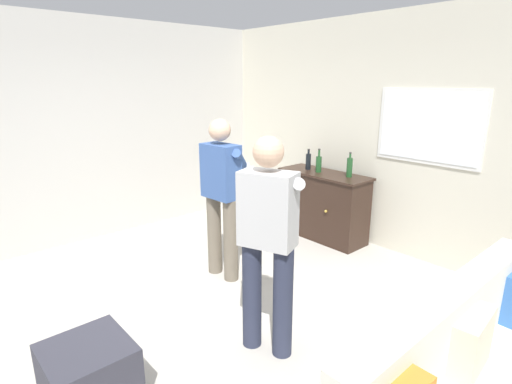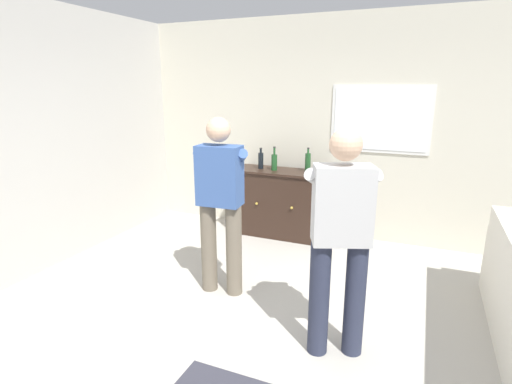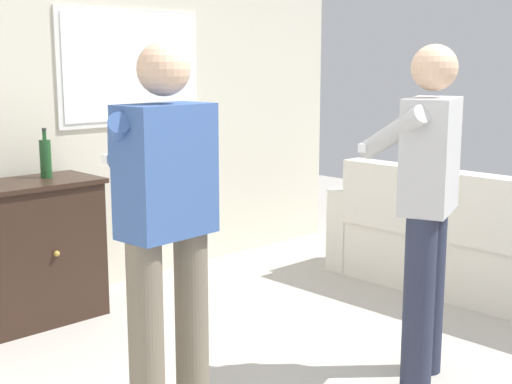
% 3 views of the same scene
% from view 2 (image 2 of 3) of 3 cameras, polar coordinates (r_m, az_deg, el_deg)
% --- Properties ---
extents(ground, '(10.40, 10.40, 0.00)m').
position_cam_2_polar(ground, '(3.34, -0.40, -20.71)').
color(ground, '#B2ADA3').
extents(wall_back_with_window, '(5.20, 0.15, 2.80)m').
position_cam_2_polar(wall_back_with_window, '(5.28, 11.40, 8.79)').
color(wall_back_with_window, beige).
rests_on(wall_back_with_window, ground).
extents(sideboard_cabinet, '(1.23, 0.49, 0.88)m').
position_cam_2_polar(sideboard_cabinet, '(5.29, 3.45, -1.55)').
color(sideboard_cabinet, black).
rests_on(sideboard_cabinet, ground).
extents(bottle_wine_green, '(0.07, 0.07, 0.28)m').
position_cam_2_polar(bottle_wine_green, '(5.26, 0.69, 4.57)').
color(bottle_wine_green, black).
rests_on(bottle_wine_green, sideboard_cabinet).
extents(bottle_liquor_amber, '(0.08, 0.08, 0.31)m').
position_cam_2_polar(bottle_liquor_amber, '(5.17, 2.63, 4.36)').
color(bottle_liquor_amber, '#1E4C23').
rests_on(bottle_liquor_amber, sideboard_cabinet).
extents(bottle_spirits_clear, '(0.07, 0.07, 0.31)m').
position_cam_2_polar(bottle_spirits_clear, '(5.11, 7.41, 4.25)').
color(bottle_spirits_clear, '#1E4C23').
rests_on(bottle_spirits_clear, sideboard_cabinet).
extents(person_standing_left, '(0.56, 0.49, 1.68)m').
position_cam_2_polar(person_standing_left, '(3.70, -5.09, -0.91)').
color(person_standing_left, '#6B6051').
rests_on(person_standing_left, ground).
extents(person_standing_right, '(0.52, 0.52, 1.68)m').
position_cam_2_polar(person_standing_right, '(2.87, 11.96, -5.92)').
color(person_standing_right, '#282D42').
rests_on(person_standing_right, ground).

